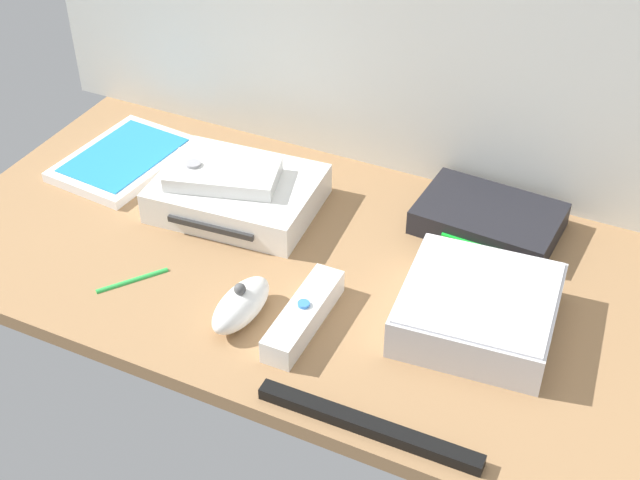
{
  "coord_description": "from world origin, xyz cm",
  "views": [
    {
      "loc": [
        36.17,
        -75.92,
        69.75
      ],
      "look_at": [
        0.0,
        0.0,
        4.0
      ],
      "focal_mm": 49.3,
      "sensor_mm": 36.0,
      "label": 1
    }
  ],
  "objects_px": {
    "mini_computer": "(478,308)",
    "remote_classic_pad": "(223,174)",
    "remote_wand": "(304,315)",
    "network_router": "(488,219)",
    "sensor_bar": "(368,426)",
    "remote_nunchuk": "(241,305)",
    "game_case": "(124,159)",
    "stylus_pen": "(132,279)",
    "game_console": "(238,193)"
  },
  "relations": [
    {
      "from": "game_case",
      "to": "remote_classic_pad",
      "type": "height_order",
      "value": "remote_classic_pad"
    },
    {
      "from": "remote_classic_pad",
      "to": "stylus_pen",
      "type": "distance_m",
      "value": 0.19
    },
    {
      "from": "remote_classic_pad",
      "to": "game_case",
      "type": "bearing_deg",
      "value": 154.55
    },
    {
      "from": "game_console",
      "to": "stylus_pen",
      "type": "distance_m",
      "value": 0.2
    },
    {
      "from": "sensor_bar",
      "to": "mini_computer",
      "type": "bearing_deg",
      "value": 74.29
    },
    {
      "from": "mini_computer",
      "to": "sensor_bar",
      "type": "distance_m",
      "value": 0.2
    },
    {
      "from": "remote_nunchuk",
      "to": "remote_classic_pad",
      "type": "relative_size",
      "value": 0.64
    },
    {
      "from": "mini_computer",
      "to": "remote_wand",
      "type": "distance_m",
      "value": 0.2
    },
    {
      "from": "mini_computer",
      "to": "remote_classic_pad",
      "type": "xyz_separation_m",
      "value": [
        -0.38,
        0.08,
        0.03
      ]
    },
    {
      "from": "mini_computer",
      "to": "network_router",
      "type": "distance_m",
      "value": 0.19
    },
    {
      "from": "mini_computer",
      "to": "remote_classic_pad",
      "type": "height_order",
      "value": "remote_classic_pad"
    },
    {
      "from": "game_console",
      "to": "game_case",
      "type": "relative_size",
      "value": 1.1
    },
    {
      "from": "remote_wand",
      "to": "remote_classic_pad",
      "type": "bearing_deg",
      "value": 140.51
    },
    {
      "from": "mini_computer",
      "to": "remote_nunchuk",
      "type": "relative_size",
      "value": 1.8
    },
    {
      "from": "game_console",
      "to": "remote_wand",
      "type": "relative_size",
      "value": 1.5
    },
    {
      "from": "game_case",
      "to": "stylus_pen",
      "type": "relative_size",
      "value": 2.24
    },
    {
      "from": "remote_nunchuk",
      "to": "mini_computer",
      "type": "bearing_deg",
      "value": 26.16
    },
    {
      "from": "game_case",
      "to": "sensor_bar",
      "type": "distance_m",
      "value": 0.59
    },
    {
      "from": "remote_wand",
      "to": "remote_nunchuk",
      "type": "bearing_deg",
      "value": -164.27
    },
    {
      "from": "sensor_bar",
      "to": "remote_classic_pad",
      "type": "bearing_deg",
      "value": 139.35
    },
    {
      "from": "remote_wand",
      "to": "mini_computer",
      "type": "bearing_deg",
      "value": 24.72
    },
    {
      "from": "game_case",
      "to": "network_router",
      "type": "relative_size",
      "value": 1.08
    },
    {
      "from": "game_case",
      "to": "remote_classic_pad",
      "type": "bearing_deg",
      "value": -4.18
    },
    {
      "from": "game_console",
      "to": "mini_computer",
      "type": "distance_m",
      "value": 0.37
    },
    {
      "from": "remote_wand",
      "to": "network_router",
      "type": "bearing_deg",
      "value": 62.45
    },
    {
      "from": "mini_computer",
      "to": "game_case",
      "type": "height_order",
      "value": "mini_computer"
    },
    {
      "from": "sensor_bar",
      "to": "stylus_pen",
      "type": "bearing_deg",
      "value": 164.85
    },
    {
      "from": "remote_wand",
      "to": "sensor_bar",
      "type": "height_order",
      "value": "remote_wand"
    },
    {
      "from": "game_console",
      "to": "remote_classic_pad",
      "type": "relative_size",
      "value": 1.38
    },
    {
      "from": "mini_computer",
      "to": "remote_classic_pad",
      "type": "relative_size",
      "value": 1.15
    },
    {
      "from": "game_case",
      "to": "remote_nunchuk",
      "type": "distance_m",
      "value": 0.38
    },
    {
      "from": "mini_computer",
      "to": "stylus_pen",
      "type": "xyz_separation_m",
      "value": [
        -0.4,
        -0.1,
        -0.02
      ]
    },
    {
      "from": "game_console",
      "to": "remote_wand",
      "type": "height_order",
      "value": "game_console"
    },
    {
      "from": "game_console",
      "to": "network_router",
      "type": "height_order",
      "value": "game_console"
    },
    {
      "from": "remote_wand",
      "to": "stylus_pen",
      "type": "height_order",
      "value": "remote_wand"
    },
    {
      "from": "game_case",
      "to": "remote_wand",
      "type": "relative_size",
      "value": 1.36
    },
    {
      "from": "mini_computer",
      "to": "game_console",
      "type": "bearing_deg",
      "value": 166.64
    },
    {
      "from": "mini_computer",
      "to": "remote_classic_pad",
      "type": "distance_m",
      "value": 0.38
    },
    {
      "from": "network_router",
      "to": "remote_wand",
      "type": "relative_size",
      "value": 1.26
    },
    {
      "from": "sensor_bar",
      "to": "stylus_pen",
      "type": "distance_m",
      "value": 0.36
    },
    {
      "from": "remote_classic_pad",
      "to": "sensor_bar",
      "type": "bearing_deg",
      "value": -55.85
    },
    {
      "from": "sensor_bar",
      "to": "network_router",
      "type": "bearing_deg",
      "value": 87.76
    },
    {
      "from": "remote_wand",
      "to": "remote_nunchuk",
      "type": "distance_m",
      "value": 0.07
    },
    {
      "from": "mini_computer",
      "to": "sensor_bar",
      "type": "bearing_deg",
      "value": -104.96
    },
    {
      "from": "remote_nunchuk",
      "to": "network_router",
      "type": "bearing_deg",
      "value": 57.66
    },
    {
      "from": "sensor_bar",
      "to": "remote_nunchuk",
      "type": "bearing_deg",
      "value": 154.59
    },
    {
      "from": "stylus_pen",
      "to": "remote_nunchuk",
      "type": "bearing_deg",
      "value": 0.25
    },
    {
      "from": "stylus_pen",
      "to": "mini_computer",
      "type": "bearing_deg",
      "value": 14.63
    },
    {
      "from": "network_router",
      "to": "remote_wand",
      "type": "bearing_deg",
      "value": -113.89
    },
    {
      "from": "remote_nunchuk",
      "to": "sensor_bar",
      "type": "distance_m",
      "value": 0.22
    }
  ]
}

